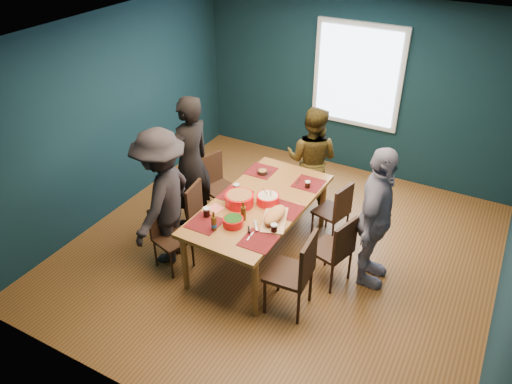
% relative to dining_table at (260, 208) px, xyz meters
% --- Properties ---
extents(room, '(5.01, 5.01, 2.71)m').
position_rel_dining_table_xyz_m(room, '(0.21, 0.45, 0.67)').
color(room, brown).
rests_on(room, ground).
extents(dining_table, '(1.08, 2.07, 0.78)m').
position_rel_dining_table_xyz_m(dining_table, '(0.00, 0.00, 0.00)').
color(dining_table, olive).
rests_on(dining_table, floor).
extents(chair_left_far, '(0.50, 0.50, 0.89)m').
position_rel_dining_table_xyz_m(chair_left_far, '(-0.97, 0.53, -0.19)').
color(chair_left_far, black).
rests_on(chair_left_far, floor).
extents(chair_left_mid, '(0.43, 0.43, 0.85)m').
position_rel_dining_table_xyz_m(chair_left_mid, '(-0.75, -0.15, -0.21)').
color(chair_left_mid, black).
rests_on(chair_left_mid, floor).
extents(chair_left_near, '(0.46, 0.46, 0.82)m').
position_rel_dining_table_xyz_m(chair_left_near, '(-0.87, -0.67, -0.23)').
color(chair_left_near, black).
rests_on(chair_left_near, floor).
extents(chair_right_far, '(0.46, 0.46, 0.83)m').
position_rel_dining_table_xyz_m(chair_right_far, '(0.71, 0.73, -0.22)').
color(chair_right_far, black).
rests_on(chair_right_far, floor).
extents(chair_right_mid, '(0.50, 0.50, 0.89)m').
position_rel_dining_table_xyz_m(chair_right_mid, '(1.00, -0.05, -0.18)').
color(chair_right_mid, black).
rests_on(chair_right_mid, floor).
extents(chair_right_near, '(0.48, 0.48, 0.99)m').
position_rel_dining_table_xyz_m(chair_right_near, '(0.79, -0.65, -0.13)').
color(chair_right_near, black).
rests_on(chair_right_near, floor).
extents(person_far_left, '(0.55, 0.73, 1.82)m').
position_rel_dining_table_xyz_m(person_far_left, '(-1.13, 0.20, 0.21)').
color(person_far_left, black).
rests_on(person_far_left, floor).
extents(person_back, '(0.78, 0.63, 1.53)m').
position_rel_dining_table_xyz_m(person_back, '(0.11, 1.29, 0.06)').
color(person_back, black).
rests_on(person_back, floor).
extents(person_right, '(0.50, 1.04, 1.72)m').
position_rel_dining_table_xyz_m(person_right, '(1.32, 0.21, 0.15)').
color(person_right, silver).
rests_on(person_right, floor).
extents(person_near_left, '(0.83, 1.21, 1.72)m').
position_rel_dining_table_xyz_m(person_near_left, '(-0.98, -0.57, 0.16)').
color(person_near_left, black).
rests_on(person_near_left, floor).
extents(bowl_salad, '(0.34, 0.34, 0.14)m').
position_rel_dining_table_xyz_m(bowl_salad, '(-0.19, -0.15, 0.15)').
color(bowl_salad, red).
rests_on(bowl_salad, dining_table).
extents(bowl_dumpling, '(0.27, 0.27, 0.25)m').
position_rel_dining_table_xyz_m(bowl_dumpling, '(0.09, 0.03, 0.13)').
color(bowl_dumpling, red).
rests_on(bowl_dumpling, dining_table).
extents(bowl_herbs, '(0.23, 0.23, 0.10)m').
position_rel_dining_table_xyz_m(bowl_herbs, '(-0.04, -0.54, 0.13)').
color(bowl_herbs, red).
rests_on(bowl_herbs, dining_table).
extents(cutting_board, '(0.41, 0.66, 0.14)m').
position_rel_dining_table_xyz_m(cutting_board, '(0.32, -0.25, 0.14)').
color(cutting_board, tan).
rests_on(cutting_board, dining_table).
extents(small_bowl, '(0.13, 0.13, 0.05)m').
position_rel_dining_table_xyz_m(small_bowl, '(-0.29, 0.61, 0.10)').
color(small_bowl, black).
rests_on(small_bowl, dining_table).
extents(beer_bottle_a, '(0.06, 0.06, 0.23)m').
position_rel_dining_table_xyz_m(beer_bottle_a, '(-0.18, -0.71, 0.16)').
color(beer_bottle_a, '#4B2C0D').
rests_on(beer_bottle_a, dining_table).
extents(beer_bottle_b, '(0.06, 0.06, 0.23)m').
position_rel_dining_table_xyz_m(beer_bottle_b, '(0.00, -0.39, 0.16)').
color(beer_bottle_b, '#4B2C0D').
rests_on(beer_bottle_b, dining_table).
extents(cola_glass_a, '(0.08, 0.08, 0.11)m').
position_rel_dining_table_xyz_m(cola_glass_a, '(-0.39, -0.54, 0.13)').
color(cola_glass_a, black).
rests_on(cola_glass_a, dining_table).
extents(cola_glass_b, '(0.08, 0.08, 0.11)m').
position_rel_dining_table_xyz_m(cola_glass_b, '(0.41, -0.45, 0.13)').
color(cola_glass_b, black).
rests_on(cola_glass_b, dining_table).
extents(cola_glass_c, '(0.07, 0.07, 0.09)m').
position_rel_dining_table_xyz_m(cola_glass_c, '(0.36, 0.57, 0.12)').
color(cola_glass_c, black).
rests_on(cola_glass_c, dining_table).
extents(cola_glass_d, '(0.07, 0.07, 0.10)m').
position_rel_dining_table_xyz_m(cola_glass_d, '(-0.36, 0.08, 0.13)').
color(cola_glass_d, black).
rests_on(cola_glass_d, dining_table).
extents(napkin_a, '(0.18, 0.18, 0.00)m').
position_rel_dining_table_xyz_m(napkin_a, '(0.38, 0.11, 0.08)').
color(napkin_a, '#E56960').
rests_on(napkin_a, dining_table).
extents(napkin_b, '(0.19, 0.19, 0.00)m').
position_rel_dining_table_xyz_m(napkin_b, '(-0.39, -0.36, 0.08)').
color(napkin_b, '#E56960').
rests_on(napkin_b, dining_table).
extents(napkin_c, '(0.16, 0.16, 0.00)m').
position_rel_dining_table_xyz_m(napkin_c, '(0.35, -0.67, 0.08)').
color(napkin_c, '#E56960').
rests_on(napkin_c, dining_table).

